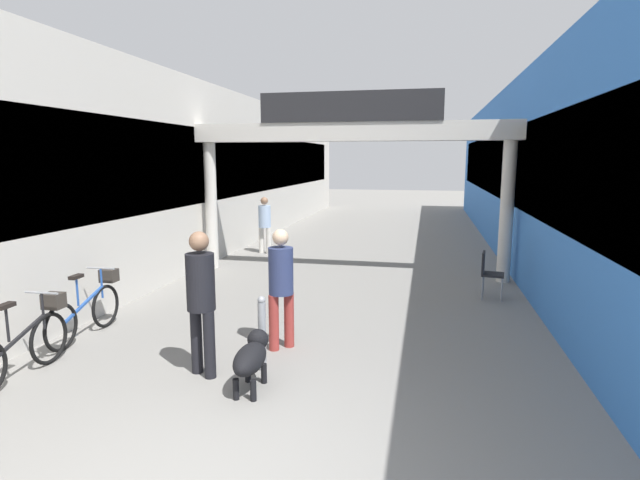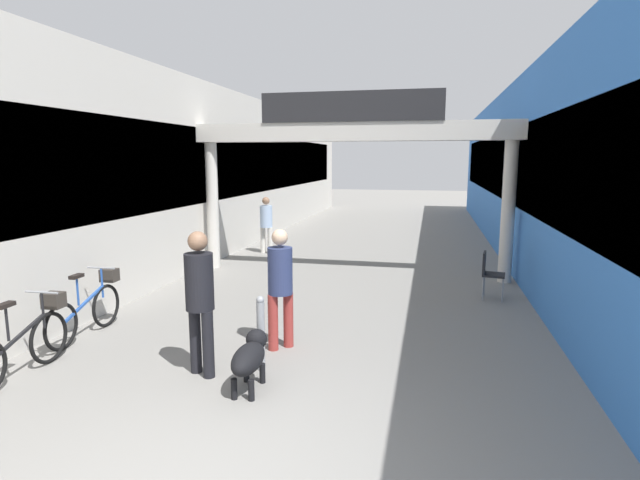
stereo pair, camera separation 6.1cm
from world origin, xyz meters
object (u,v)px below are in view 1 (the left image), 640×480
dog_on_leash (252,356)px  bollard_post_metal (262,333)px  bicycle_black_nearest (25,342)px  cafe_chair_black_nearer (488,270)px  pedestrian_carrying_crate (265,222)px  pedestrian_companion (281,281)px  bicycle_blue_second (89,307)px  pedestrian_with_dog (201,294)px

dog_on_leash → bollard_post_metal: size_ratio=0.89×
bollard_post_metal → bicycle_black_nearest: bearing=-163.9°
bollard_post_metal → dog_on_leash: bearing=-84.6°
cafe_chair_black_nearer → pedestrian_carrying_crate: bearing=147.8°
pedestrian_carrying_crate → bicycle_black_nearest: bearing=-92.0°
bicycle_black_nearest → cafe_chair_black_nearer: 7.55m
pedestrian_companion → bicycle_black_nearest: bearing=-151.1°
dog_on_leash → cafe_chair_black_nearer: (3.08, 4.50, 0.15)m
pedestrian_companion → bicycle_blue_second: (-2.94, -0.11, -0.52)m
pedestrian_companion → dog_on_leash: pedestrian_companion is taller
bicycle_blue_second → bollard_post_metal: size_ratio=1.78×
bicycle_blue_second → cafe_chair_black_nearer: 6.90m
pedestrian_companion → bollard_post_metal: size_ratio=1.77×
pedestrian_with_dog → cafe_chair_black_nearer: pedestrian_with_dog is taller
pedestrian_with_dog → bicycle_black_nearest: pedestrian_with_dog is taller
pedestrian_with_dog → cafe_chair_black_nearer: 5.73m
pedestrian_with_dog → pedestrian_companion: bearing=56.6°
pedestrian_carrying_crate → cafe_chair_black_nearer: pedestrian_carrying_crate is taller
dog_on_leash → cafe_chair_black_nearer: size_ratio=0.95×
dog_on_leash → bollard_post_metal: bearing=95.4°
cafe_chair_black_nearer → bollard_post_metal: bearing=-128.1°
bollard_post_metal → cafe_chair_black_nearer: size_ratio=1.07×
pedestrian_companion → dog_on_leash: 1.38m
bicycle_blue_second → pedestrian_companion: bearing=2.1°
pedestrian_carrying_crate → bicycle_black_nearest: pedestrian_carrying_crate is taller
bollard_post_metal → cafe_chair_black_nearer: 5.06m
pedestrian_companion → bicycle_blue_second: bearing=-177.9°
pedestrian_companion → pedestrian_carrying_crate: (-2.47, 6.75, -0.07)m
bicycle_black_nearest → bollard_post_metal: size_ratio=1.78×
pedestrian_with_dog → bicycle_blue_second: size_ratio=1.05×
bicycle_black_nearest → cafe_chair_black_nearer: (5.86, 4.77, 0.10)m
pedestrian_carrying_crate → bollard_post_metal: size_ratio=1.66×
pedestrian_companion → cafe_chair_black_nearer: size_ratio=1.89×
pedestrian_companion → bicycle_black_nearest: size_ratio=0.99×
cafe_chair_black_nearer → bicycle_black_nearest: bearing=-140.9°
bollard_post_metal → bicycle_blue_second: bearing=167.8°
dog_on_leash → bicycle_blue_second: bearing=158.7°
pedestrian_carrying_crate → bicycle_black_nearest: (-0.29, -8.27, -0.46)m
pedestrian_with_dog → bollard_post_metal: 0.90m
pedestrian_with_dog → bicycle_blue_second: (-2.26, 0.93, -0.59)m
pedestrian_companion → cafe_chair_black_nearer: (3.09, 3.24, -0.42)m
pedestrian_carrying_crate → cafe_chair_black_nearer: (5.57, -3.50, -0.35)m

